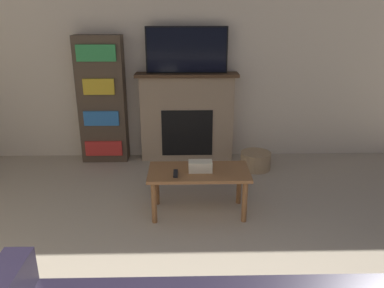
% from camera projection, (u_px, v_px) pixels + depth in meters
% --- Properties ---
extents(wall_back, '(6.94, 0.06, 2.70)m').
position_uv_depth(wall_back, '(187.00, 54.00, 4.73)').
color(wall_back, beige).
rests_on(wall_back, ground_plane).
extents(fireplace, '(1.29, 0.28, 1.14)m').
position_uv_depth(fireplace, '(187.00, 117.00, 4.86)').
color(fireplace, tan).
rests_on(fireplace, ground_plane).
extents(tv, '(1.00, 0.03, 0.56)m').
position_uv_depth(tv, '(186.00, 50.00, 4.56)').
color(tv, black).
rests_on(tv, fireplace).
extents(coffee_table, '(0.95, 0.48, 0.44)m').
position_uv_depth(coffee_table, '(199.00, 177.00, 3.55)').
color(coffee_table, brown).
rests_on(coffee_table, ground_plane).
extents(tissue_box, '(0.22, 0.12, 0.10)m').
position_uv_depth(tissue_box, '(200.00, 166.00, 3.50)').
color(tissue_box, beige).
rests_on(tissue_box, coffee_table).
extents(remote_control, '(0.04, 0.15, 0.02)m').
position_uv_depth(remote_control, '(176.00, 173.00, 3.44)').
color(remote_control, black).
rests_on(remote_control, coffee_table).
extents(bookshelf, '(0.58, 0.29, 1.60)m').
position_uv_depth(bookshelf, '(102.00, 100.00, 4.74)').
color(bookshelf, '#4C3D2D').
rests_on(bookshelf, ground_plane).
extents(storage_basket, '(0.37, 0.37, 0.21)m').
position_uv_depth(storage_basket, '(255.00, 161.00, 4.66)').
color(storage_basket, tan).
rests_on(storage_basket, ground_plane).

